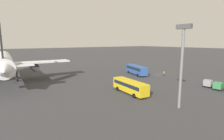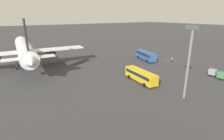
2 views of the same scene
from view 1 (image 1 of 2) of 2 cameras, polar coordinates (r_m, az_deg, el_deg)
The scene contains 8 objects.
ground_plane at distance 67.55m, azimuth 14.59°, elevation -1.46°, with size 600.00×600.00×0.00m, color #38383A.
airplane at distance 62.26m, azimuth -31.83°, elevation 2.25°, with size 45.28×38.80×16.28m.
shuttle_bus_near at distance 65.88m, azimuth 7.94°, elevation 0.26°, with size 12.08×5.85×3.36m.
shuttle_bus_far at distance 41.93m, azimuth 5.89°, elevation -5.11°, with size 11.20×3.81×3.07m.
worker_person at distance 65.29m, azimuth 16.57°, elevation -1.13°, with size 0.38×0.38×1.74m.
cargo_cart_green at distance 51.91m, azimuth 31.27°, elevation -4.37°, with size 2.14×1.85×2.06m.
cargo_cart_grey at distance 53.70m, azimuth 28.83°, elevation -3.76°, with size 2.14×1.85×2.06m.
light_pole at distance 33.58m, azimuth 21.91°, elevation 3.96°, with size 2.80×0.70×15.21m.
Camera 1 is at (-42.00, 51.47, 12.23)m, focal length 28.00 mm.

